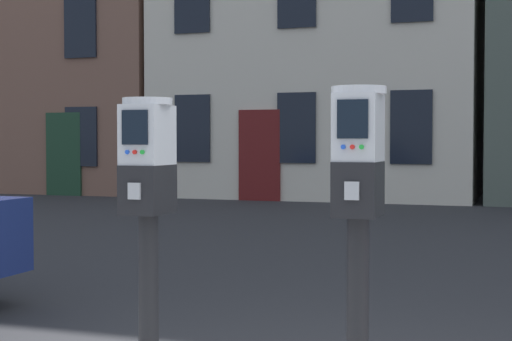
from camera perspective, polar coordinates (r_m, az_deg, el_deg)
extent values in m
cylinder|color=black|center=(3.47, -7.92, -10.71)|extent=(0.09, 0.09, 0.91)
cube|color=black|center=(3.39, -7.97, -1.38)|extent=(0.17, 0.24, 0.21)
cube|color=#A5A8AD|center=(3.27, -8.95, -1.51)|extent=(0.06, 0.01, 0.07)
cube|color=#B7BABF|center=(3.38, -7.99, 2.61)|extent=(0.17, 0.23, 0.26)
cube|color=black|center=(3.28, -8.91, 3.16)|extent=(0.12, 0.01, 0.15)
cylinder|color=blue|center=(3.29, -9.46, 1.35)|extent=(0.02, 0.01, 0.02)
cylinder|color=red|center=(3.27, -8.92, 1.35)|extent=(0.02, 0.01, 0.02)
cylinder|color=green|center=(3.26, -8.37, 1.35)|extent=(0.02, 0.01, 0.02)
cylinder|color=#B7BABF|center=(3.38, -8.00, 5.05)|extent=(0.22, 0.22, 0.03)
cylinder|color=black|center=(3.16, 7.48, -11.80)|extent=(0.09, 0.09, 0.93)
cube|color=black|center=(3.07, 7.54, -1.35)|extent=(0.17, 0.24, 0.22)
cube|color=#A5A8AD|center=(2.95, 7.07, -1.50)|extent=(0.06, 0.01, 0.07)
cube|color=#B7BABF|center=(3.07, 7.56, 3.13)|extent=(0.17, 0.23, 0.26)
cube|color=black|center=(2.95, 7.12, 3.79)|extent=(0.12, 0.01, 0.15)
cylinder|color=blue|center=(2.96, 6.44, 1.74)|extent=(0.02, 0.01, 0.02)
cylinder|color=red|center=(2.95, 7.11, 1.73)|extent=(0.02, 0.01, 0.02)
cylinder|color=green|center=(2.94, 7.77, 1.73)|extent=(0.02, 0.01, 0.02)
cylinder|color=#B7BABF|center=(3.08, 7.57, 5.87)|extent=(0.22, 0.22, 0.03)
cube|color=brown|center=(23.44, -12.61, 12.06)|extent=(6.46, 5.43, 10.84)
cube|color=black|center=(19.90, -12.75, 2.45)|extent=(0.90, 0.06, 1.49)
cube|color=black|center=(20.10, -12.81, 10.20)|extent=(0.90, 0.06, 1.49)
cube|color=#193823|center=(20.18, -13.97, 1.18)|extent=(1.00, 0.07, 2.10)
cube|color=black|center=(18.47, -4.70, 3.11)|extent=(0.90, 0.06, 1.60)
cube|color=black|center=(17.58, 3.00, 3.16)|extent=(0.90, 0.06, 1.60)
cube|color=black|center=(17.04, 11.35, 3.15)|extent=(0.90, 0.06, 1.60)
cube|color=#591414|center=(17.85, 0.25, 1.13)|extent=(1.00, 0.07, 2.10)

